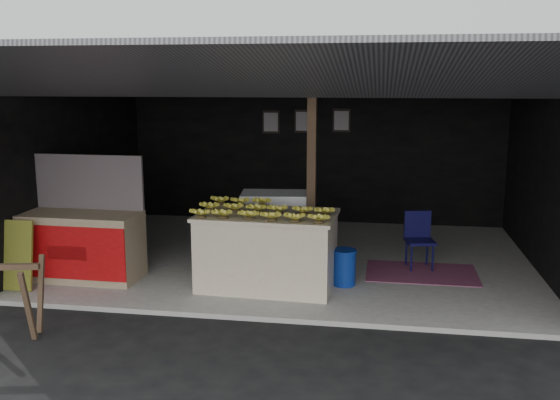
% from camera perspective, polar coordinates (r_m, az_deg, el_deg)
% --- Properties ---
extents(ground, '(80.00, 80.00, 0.00)m').
position_cam_1_polar(ground, '(7.14, -1.41, -11.11)').
color(ground, black).
rests_on(ground, ground).
extents(concrete_slab, '(7.00, 5.00, 0.06)m').
position_cam_1_polar(concrete_slab, '(9.46, 1.42, -5.32)').
color(concrete_slab, gray).
rests_on(concrete_slab, ground).
extents(shophouse, '(7.40, 7.29, 3.02)m').
position_cam_1_polar(shophouse, '(9.41, 1.76, 7.41)').
color(shophouse, black).
rests_on(shophouse, ground).
extents(banana_table, '(1.78, 1.14, 0.96)m').
position_cam_1_polar(banana_table, '(7.98, -1.17, -4.59)').
color(banana_table, beige).
rests_on(banana_table, concrete_slab).
extents(banana_pile, '(1.65, 1.03, 0.19)m').
position_cam_1_polar(banana_pile, '(7.85, -1.18, -0.55)').
color(banana_pile, gold).
rests_on(banana_pile, banana_table).
extents(white_crate, '(0.99, 0.73, 1.03)m').
position_cam_1_polar(white_crate, '(9.01, -0.55, -2.56)').
color(white_crate, white).
rests_on(white_crate, concrete_slab).
extents(neighbor_stall, '(1.59, 0.74, 1.63)m').
position_cam_1_polar(neighbor_stall, '(8.73, -17.75, -3.70)').
color(neighbor_stall, '#998466').
rests_on(neighbor_stall, concrete_slab).
extents(green_signboard, '(0.59, 0.19, 0.88)m').
position_cam_1_polar(green_signboard, '(8.59, -23.43, -4.64)').
color(green_signboard, black).
rests_on(green_signboard, concrete_slab).
extents(sawhorse, '(0.85, 0.84, 0.81)m').
position_cam_1_polar(sawhorse, '(7.16, -24.14, -7.65)').
color(sawhorse, '#503928').
rests_on(sawhorse, ground).
extents(water_barrel, '(0.30, 0.30, 0.44)m').
position_cam_1_polar(water_barrel, '(8.15, 5.88, -6.24)').
color(water_barrel, navy).
rests_on(water_barrel, concrete_slab).
extents(plastic_chair, '(0.45, 0.45, 0.80)m').
position_cam_1_polar(plastic_chair, '(9.00, 12.57, -3.14)').
color(plastic_chair, '#0A0935').
rests_on(plastic_chair, concrete_slab).
extents(magenta_rug, '(1.50, 1.01, 0.01)m').
position_cam_1_polar(magenta_rug, '(8.86, 12.81, -6.50)').
color(magenta_rug, maroon).
rests_on(magenta_rug, concrete_slab).
extents(picture_frames, '(1.62, 0.04, 0.46)m').
position_cam_1_polar(picture_frames, '(11.50, 2.30, 7.21)').
color(picture_frames, black).
rests_on(picture_frames, shophouse).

